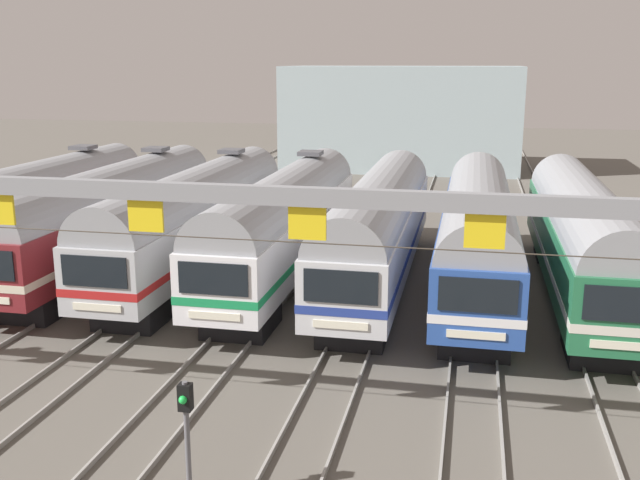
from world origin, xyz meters
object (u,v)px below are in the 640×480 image
(commuter_train_white, at_px, (285,220))
(yard_signal_mast, at_px, (186,417))
(commuter_train_stainless, at_px, (196,216))
(commuter_train_blue, at_px, (478,228))
(commuter_train_silver, at_px, (379,224))
(commuter_train_green, at_px, (582,233))
(catenary_gantry, at_px, (146,224))
(commuter_train_maroon, at_px, (112,212))
(commuter_train_orange, at_px, (31,208))

(commuter_train_white, relative_size, yard_signal_mast, 6.64)
(yard_signal_mast, bearing_deg, commuter_train_stainless, 110.34)
(commuter_train_blue, xyz_separation_m, yard_signal_mast, (-6.06, -16.35, -0.78))
(commuter_train_stainless, xyz_separation_m, yard_signal_mast, (6.06, -16.36, -0.78))
(commuter_train_blue, relative_size, yard_signal_mast, 6.64)
(commuter_train_silver, bearing_deg, commuter_train_green, 0.00)
(commuter_train_blue, height_order, catenary_gantry, catenary_gantry)
(commuter_train_blue, distance_m, catenary_gantry, 15.97)
(catenary_gantry, bearing_deg, commuter_train_maroon, 120.91)
(yard_signal_mast, bearing_deg, commuter_train_maroon, 121.71)
(commuter_train_stainless, relative_size, yard_signal_mast, 6.64)
(commuter_train_white, distance_m, commuter_train_blue, 8.08)
(commuter_train_stainless, distance_m, commuter_train_blue, 12.13)
(commuter_train_maroon, height_order, commuter_train_blue, commuter_train_maroon)
(commuter_train_orange, relative_size, yard_signal_mast, 6.64)
(catenary_gantry, bearing_deg, commuter_train_green, 48.06)
(commuter_train_silver, bearing_deg, commuter_train_white, 179.94)
(catenary_gantry, relative_size, yard_signal_mast, 10.85)
(commuter_train_stainless, distance_m, commuter_train_green, 16.17)
(commuter_train_maroon, height_order, commuter_train_silver, commuter_train_maroon)
(commuter_train_maroon, xyz_separation_m, catenary_gantry, (8.08, -13.50, 2.74))
(commuter_train_blue, bearing_deg, yard_signal_mast, -110.34)
(commuter_train_maroon, relative_size, catenary_gantry, 0.61)
(catenary_gantry, bearing_deg, commuter_train_white, 90.00)
(commuter_train_silver, distance_m, catenary_gantry, 14.35)
(commuter_train_orange, distance_m, commuter_train_blue, 20.21)
(commuter_train_white, height_order, catenary_gantry, catenary_gantry)
(commuter_train_white, bearing_deg, commuter_train_silver, -0.06)
(commuter_train_silver, xyz_separation_m, commuter_train_green, (8.08, 0.00, 0.00))
(commuter_train_stainless, xyz_separation_m, catenary_gantry, (4.04, -13.50, 2.74))
(commuter_train_orange, distance_m, commuter_train_white, 12.13)
(commuter_train_white, xyz_separation_m, yard_signal_mast, (2.02, -16.36, -0.78))
(commuter_train_orange, xyz_separation_m, catenary_gantry, (12.13, -13.50, 2.74))
(commuter_train_white, relative_size, commuter_train_silver, 1.00)
(commuter_train_maroon, bearing_deg, commuter_train_orange, 180.00)
(commuter_train_green, bearing_deg, commuter_train_orange, 179.99)
(commuter_train_maroon, height_order, catenary_gantry, catenary_gantry)
(commuter_train_stainless, xyz_separation_m, commuter_train_silver, (8.08, -0.00, -0.00))
(commuter_train_white, distance_m, commuter_train_silver, 4.04)
(commuter_train_stainless, xyz_separation_m, commuter_train_green, (16.17, -0.00, -0.00))
(commuter_train_orange, height_order, commuter_train_blue, commuter_train_orange)
(catenary_gantry, xyz_separation_m, yard_signal_mast, (2.02, -2.86, -3.52))
(commuter_train_stainless, bearing_deg, commuter_train_orange, 180.00)
(commuter_train_silver, relative_size, yard_signal_mast, 6.64)
(commuter_train_maroon, bearing_deg, yard_signal_mast, -58.29)
(commuter_train_stainless, relative_size, catenary_gantry, 0.61)
(commuter_train_maroon, bearing_deg, commuter_train_white, 0.00)
(commuter_train_white, relative_size, catenary_gantry, 0.61)
(yard_signal_mast, bearing_deg, commuter_train_white, 97.04)
(commuter_train_white, xyz_separation_m, commuter_train_silver, (4.04, -0.00, -0.00))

